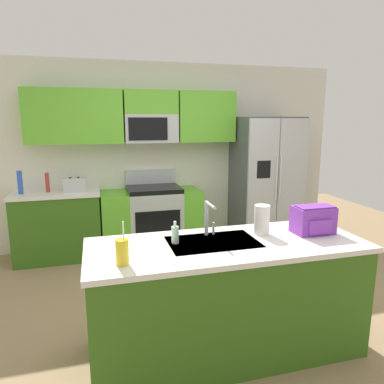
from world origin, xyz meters
The scene contains 14 objects.
ground_plane centered at (0.00, 0.00, 0.00)m, with size 9.00×9.00×0.00m, color #997A56.
kitchen_wall_unit centered at (-0.14, 2.08, 1.47)m, with size 5.20×0.43×2.60m.
back_counter centered at (-1.52, 1.80, 0.45)m, with size 1.10×0.63×0.90m.
range_oven centered at (-0.28, 1.80, 0.44)m, with size 1.36×0.61×1.10m.
refrigerator centered at (1.42, 1.73, 0.93)m, with size 0.90×0.76×1.85m.
island_counter centered at (-0.07, -0.61, 0.45)m, with size 2.10×0.81×0.90m.
toaster centered at (-1.28, 1.75, 0.99)m, with size 0.28×0.16×0.18m.
pepper_mill centered at (-1.61, 1.80, 1.02)m, with size 0.05×0.05×0.25m, color #B2332D.
bottle_blue centered at (-1.92, 1.76, 1.05)m, with size 0.06×0.06×0.29m, color blue.
sink_faucet centered at (-0.17, -0.42, 1.07)m, with size 0.09×0.21×0.28m.
drink_cup_yellow centered at (-0.87, -0.82, 0.99)m, with size 0.08×0.08×0.29m.
soap_dispenser centered at (-0.46, -0.51, 0.97)m, with size 0.06×0.06×0.17m.
paper_towel_roll centered at (0.26, -0.49, 1.02)m, with size 0.12×0.12×0.24m, color white.
backpack centered at (0.68, -0.57, 1.02)m, with size 0.32×0.22×0.23m.
Camera 1 is at (-1.01, -2.99, 1.81)m, focal length 33.23 mm.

